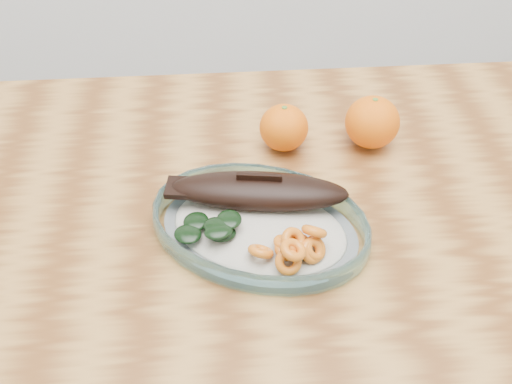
# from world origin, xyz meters

# --- Properties ---
(dining_table) EXTENTS (1.20, 0.80, 0.75)m
(dining_table) POSITION_xyz_m (0.00, 0.00, 0.65)
(dining_table) COLOR brown
(dining_table) RESTS_ON ground
(plated_meal) EXTENTS (0.69, 0.69, 0.08)m
(plated_meal) POSITION_xyz_m (-0.06, -0.02, 0.77)
(plated_meal) COLOR white
(plated_meal) RESTS_ON dining_table
(orange_left) EXTENTS (0.07, 0.07, 0.07)m
(orange_left) POSITION_xyz_m (-0.01, 0.16, 0.79)
(orange_left) COLOR #FF4505
(orange_left) RESTS_ON dining_table
(orange_right) EXTENTS (0.08, 0.08, 0.08)m
(orange_right) POSITION_xyz_m (0.13, 0.16, 0.79)
(orange_right) COLOR #FF4505
(orange_right) RESTS_ON dining_table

